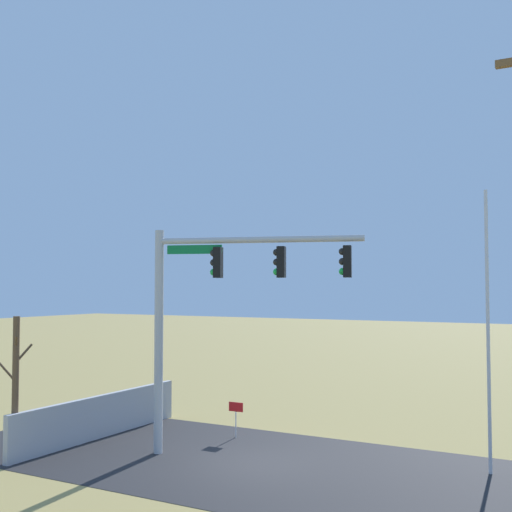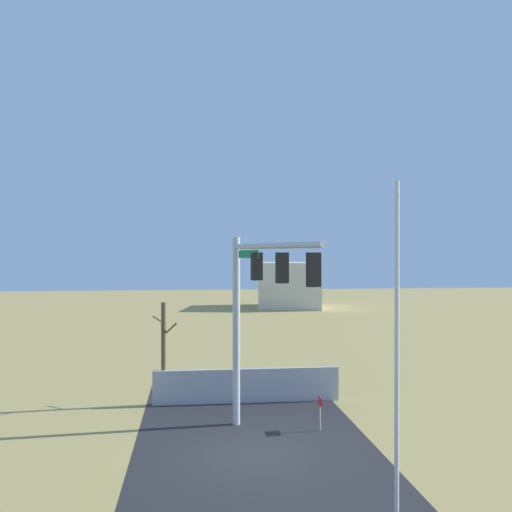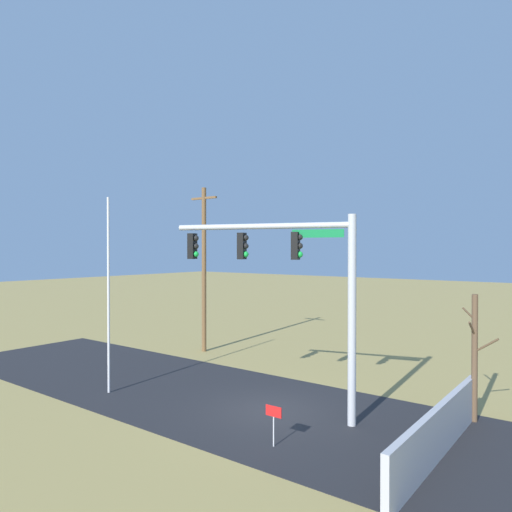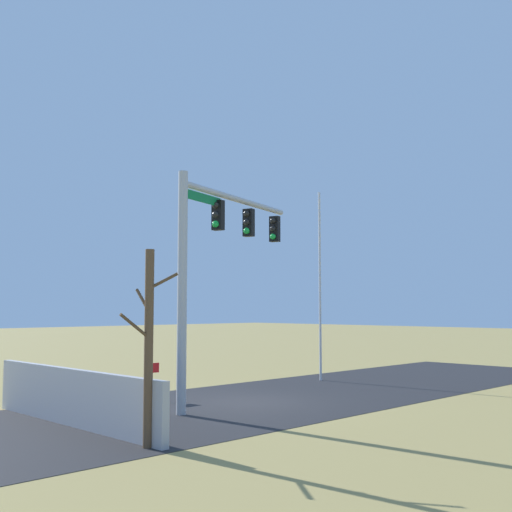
{
  "view_description": "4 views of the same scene",
  "coord_description": "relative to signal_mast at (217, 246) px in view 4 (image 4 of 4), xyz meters",
  "views": [
    {
      "loc": [
        -9.28,
        16.7,
        5.22
      ],
      "look_at": [
        0.39,
        -1.03,
        6.22
      ],
      "focal_mm": 44.5,
      "sensor_mm": 36.0,
      "label": 1
    },
    {
      "loc": [
        -18.03,
        2.1,
        6.48
      ],
      "look_at": [
        -0.9,
        0.14,
        6.37
      ],
      "focal_mm": 39.68,
      "sensor_mm": 36.0,
      "label": 2
    },
    {
      "loc": [
        10.01,
        -13.99,
        5.85
      ],
      "look_at": [
        -0.18,
        -0.5,
        5.64
      ],
      "focal_mm": 33.15,
      "sensor_mm": 36.0,
      "label": 3
    },
    {
      "loc": [
        14.53,
        14.89,
        3.04
      ],
      "look_at": [
        -0.17,
        0.16,
        4.76
      ],
      "focal_mm": 44.38,
      "sensor_mm": 36.0,
      "label": 4
    }
  ],
  "objects": [
    {
      "name": "ground_plane",
      "position": [
        -1.31,
        0.11,
        -4.99
      ],
      "size": [
        160.0,
        160.0,
        0.0
      ],
      "primitive_type": "plane",
      "color": "#9E894C"
    },
    {
      "name": "road_surface",
      "position": [
        -5.31,
        0.11,
        -4.99
      ],
      "size": [
        28.0,
        8.0,
        0.01
      ],
      "primitive_type": "cube",
      "color": "#232326",
      "rests_on": "ground_plane"
    },
    {
      "name": "sidewalk_corner",
      "position": [
        2.8,
        0.54,
        -4.99
      ],
      "size": [
        6.0,
        6.0,
        0.01
      ],
      "primitive_type": "cube",
      "color": "#B7B5AD",
      "rests_on": "ground_plane"
    },
    {
      "name": "retaining_fence",
      "position": [
        4.83,
        -0.16,
        -4.26
      ],
      "size": [
        0.2,
        8.03,
        1.46
      ],
      "primitive_type": "cube",
      "color": "#A8A8AD",
      "rests_on": "ground_plane"
    },
    {
      "name": "signal_mast",
      "position": [
        0.0,
        0.0,
        0.0
      ],
      "size": [
        6.38,
        2.09,
        7.05
      ],
      "color": "#B2B5BA",
      "rests_on": "ground_plane"
    },
    {
      "name": "flagpole",
      "position": [
        -7.74,
        -2.14,
        -0.99
      ],
      "size": [
        0.1,
        0.1,
        8.01
      ],
      "primitive_type": "cylinder",
      "color": "silver",
      "rests_on": "ground_plane"
    },
    {
      "name": "bare_tree",
      "position": [
        4.98,
        3.4,
        -2.76
      ],
      "size": [
        1.27,
        1.02,
        4.35
      ],
      "color": "brown",
      "rests_on": "ground_plane"
    },
    {
      "name": "open_sign",
      "position": [
        0.7,
        -2.43,
        -4.08
      ],
      "size": [
        0.56,
        0.04,
        1.22
      ],
      "color": "silver",
      "rests_on": "ground_plane"
    }
  ]
}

